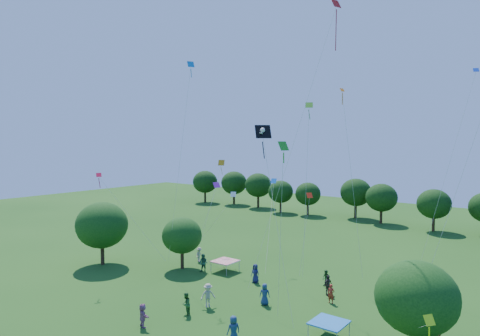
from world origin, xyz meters
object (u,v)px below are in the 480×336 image
Objects in this scene: tent_blue at (329,323)px; near_tree_north at (182,235)px; near_tree_east at (417,298)px; red_high_kite at (321,57)px; pirate_kite at (263,136)px; tent_red_stripe at (225,261)px; near_tree_west at (102,225)px.

near_tree_north is at bearing 165.06° from tent_blue.
near_tree_north reaches higher than tent_blue.
near_tree_east is 0.27× the size of red_high_kite.
pirate_kite is 0.57× the size of red_high_kite.
tent_red_stripe is 16.13m from tent_blue.
tent_red_stripe is (-20.03, 6.74, -2.89)m from near_tree_east.
near_tree_east is at bearing -18.60° from tent_red_stripe.
near_tree_east is 18.26m from red_high_kite.
red_high_kite reaches higher than tent_blue.
tent_blue is 19.20m from red_high_kite.
near_tree_east is at bearing 1.39° from tent_blue.
tent_red_stripe is 21.75m from red_high_kite.
near_tree_east is 2.76× the size of tent_blue.
pirate_kite is (-9.96, -1.24, 9.43)m from near_tree_east.
near_tree_north is 24.64m from near_tree_east.
near_tree_east is 0.47× the size of pirate_kite.
near_tree_north is 22.32m from red_high_kite.
red_high_kite is (-3.16, 4.62, 18.36)m from tent_blue.
red_high_kite is (-8.59, 4.48, 15.47)m from near_tree_east.
near_tree_east is (24.15, -4.86, 0.53)m from near_tree_north.
tent_blue is at bearing -55.58° from red_high_kite.
near_tree_east is at bearing -1.33° from near_tree_west.
near_tree_north is at bearing -155.52° from tent_red_stripe.
tent_blue is 0.10× the size of red_high_kite.
near_tree_north is at bearing 156.72° from pirate_kite.
near_tree_west is at bearing -170.83° from red_high_kite.
red_high_kite is at bearing 9.17° from near_tree_west.
red_high_kite is (1.37, 5.73, 6.04)m from pirate_kite.
tent_red_stripe is 17.80m from pirate_kite.
near_tree_east is 21.33m from tent_red_stripe.
near_tree_west is 26.58m from tent_blue.
near_tree_north is 5.11m from tent_red_stripe.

